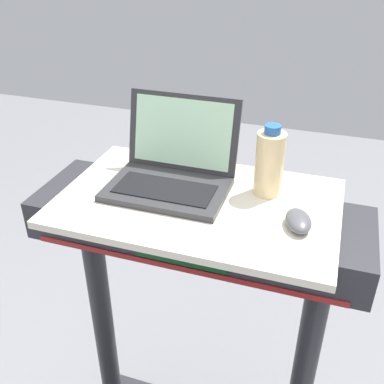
# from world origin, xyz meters

# --- Properties ---
(desk_board) EXTENTS (0.72, 0.46, 0.02)m
(desk_board) POSITION_xyz_m (0.00, 0.70, 1.11)
(desk_board) COLOR beige
(desk_board) RESTS_ON treadmill_base
(laptop) EXTENTS (0.32, 0.27, 0.22)m
(laptop) POSITION_xyz_m (-0.09, 0.75, 1.17)
(laptop) COLOR #2D2D30
(laptop) RESTS_ON desk_board
(computer_mouse) EXTENTS (0.09, 0.11, 0.03)m
(computer_mouse) POSITION_xyz_m (0.26, 0.66, 1.14)
(computer_mouse) COLOR #4C4C51
(computer_mouse) RESTS_ON desk_board
(water_bottle) EXTENTS (0.08, 0.08, 0.19)m
(water_bottle) POSITION_xyz_m (0.16, 0.79, 1.21)
(water_bottle) COLOR beige
(water_bottle) RESTS_ON desk_board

